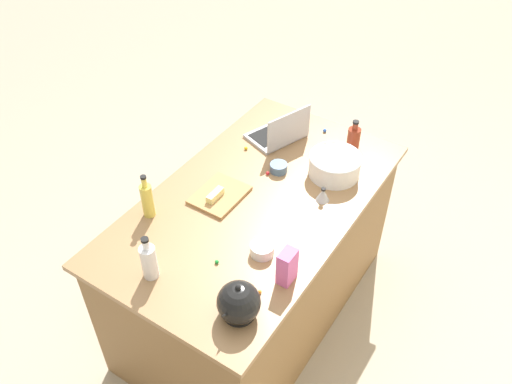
# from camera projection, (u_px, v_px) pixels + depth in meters

# --- Properties ---
(ground_plane) EXTENTS (12.00, 12.00, 0.00)m
(ground_plane) POSITION_uv_depth(u_px,v_px,m) (256.00, 306.00, 3.30)
(ground_plane) COLOR #B7A88E
(island_counter) EXTENTS (1.69, 0.97, 0.90)m
(island_counter) POSITION_uv_depth(u_px,v_px,m) (256.00, 258.00, 3.00)
(island_counter) COLOR olive
(island_counter) RESTS_ON ground
(laptop) EXTENTS (0.37, 0.32, 0.22)m
(laptop) POSITION_uv_depth(u_px,v_px,m) (280.00, 133.00, 3.06)
(laptop) COLOR #B7B7BC
(laptop) RESTS_ON island_counter
(mixing_bowl_large) EXTENTS (0.28, 0.28, 0.12)m
(mixing_bowl_large) POSITION_uv_depth(u_px,v_px,m) (335.00, 165.00, 2.81)
(mixing_bowl_large) COLOR white
(mixing_bowl_large) RESTS_ON island_counter
(bottle_vinegar) EXTENTS (0.07, 0.07, 0.23)m
(bottle_vinegar) POSITION_uv_depth(u_px,v_px,m) (149.00, 261.00, 2.27)
(bottle_vinegar) COLOR white
(bottle_vinegar) RESTS_ON island_counter
(bottle_oil) EXTENTS (0.06, 0.06, 0.24)m
(bottle_oil) POSITION_uv_depth(u_px,v_px,m) (147.00, 200.00, 2.56)
(bottle_oil) COLOR #DBC64C
(bottle_oil) RESTS_ON island_counter
(bottle_soy) EXTENTS (0.07, 0.07, 0.20)m
(bottle_soy) POSITION_uv_depth(u_px,v_px,m) (353.00, 139.00, 2.96)
(bottle_soy) COLOR maroon
(bottle_soy) RESTS_ON island_counter
(kettle) EXTENTS (0.21, 0.18, 0.20)m
(kettle) POSITION_uv_depth(u_px,v_px,m) (239.00, 303.00, 2.13)
(kettle) COLOR black
(kettle) RESTS_ON island_counter
(cutting_board) EXTENTS (0.28, 0.22, 0.02)m
(cutting_board) POSITION_uv_depth(u_px,v_px,m) (220.00, 195.00, 2.71)
(cutting_board) COLOR #AD7F4C
(cutting_board) RESTS_ON island_counter
(butter_stick_left) EXTENTS (0.11, 0.04, 0.04)m
(butter_stick_left) POSITION_uv_depth(u_px,v_px,m) (215.00, 195.00, 2.67)
(butter_stick_left) COLOR #F4E58C
(butter_stick_left) RESTS_ON cutting_board
(ramekin_small) EXTENTS (0.09, 0.09, 0.05)m
(ramekin_small) POSITION_uv_depth(u_px,v_px,m) (279.00, 168.00, 2.86)
(ramekin_small) COLOR slate
(ramekin_small) RESTS_ON island_counter
(ramekin_medium) EXTENTS (0.11, 0.11, 0.05)m
(ramekin_medium) POSITION_uv_depth(u_px,v_px,m) (262.00, 249.00, 2.41)
(ramekin_medium) COLOR white
(ramekin_medium) RESTS_ON island_counter
(kitchen_timer) EXTENTS (0.07, 0.07, 0.08)m
(kitchen_timer) POSITION_uv_depth(u_px,v_px,m) (323.00, 195.00, 2.68)
(kitchen_timer) COLOR #B2B2B7
(kitchen_timer) RESTS_ON island_counter
(candy_bag) EXTENTS (0.09, 0.06, 0.17)m
(candy_bag) POSITION_uv_depth(u_px,v_px,m) (287.00, 267.00, 2.26)
(candy_bag) COLOR pink
(candy_bag) RESTS_ON island_counter
(candy_0) EXTENTS (0.02, 0.02, 0.02)m
(candy_0) POSITION_uv_depth(u_px,v_px,m) (267.00, 137.00, 3.09)
(candy_0) COLOR #CC3399
(candy_0) RESTS_ON island_counter
(candy_1) EXTENTS (0.02, 0.02, 0.02)m
(candy_1) POSITION_uv_depth(u_px,v_px,m) (246.00, 148.00, 3.01)
(candy_1) COLOR yellow
(candy_1) RESTS_ON island_counter
(candy_2) EXTENTS (0.02, 0.02, 0.02)m
(candy_2) POSITION_uv_depth(u_px,v_px,m) (325.00, 131.00, 3.14)
(candy_2) COLOR blue
(candy_2) RESTS_ON island_counter
(candy_3) EXTENTS (0.02, 0.02, 0.02)m
(candy_3) POSITION_uv_depth(u_px,v_px,m) (268.00, 173.00, 2.84)
(candy_3) COLOR red
(candy_3) RESTS_ON island_counter
(candy_4) EXTENTS (0.02, 0.02, 0.02)m
(candy_4) POSITION_uv_depth(u_px,v_px,m) (217.00, 262.00, 2.38)
(candy_4) COLOR green
(candy_4) RESTS_ON island_counter
(candy_5) EXTENTS (0.02, 0.02, 0.02)m
(candy_5) POSITION_uv_depth(u_px,v_px,m) (260.00, 292.00, 2.25)
(candy_5) COLOR orange
(candy_5) RESTS_ON island_counter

